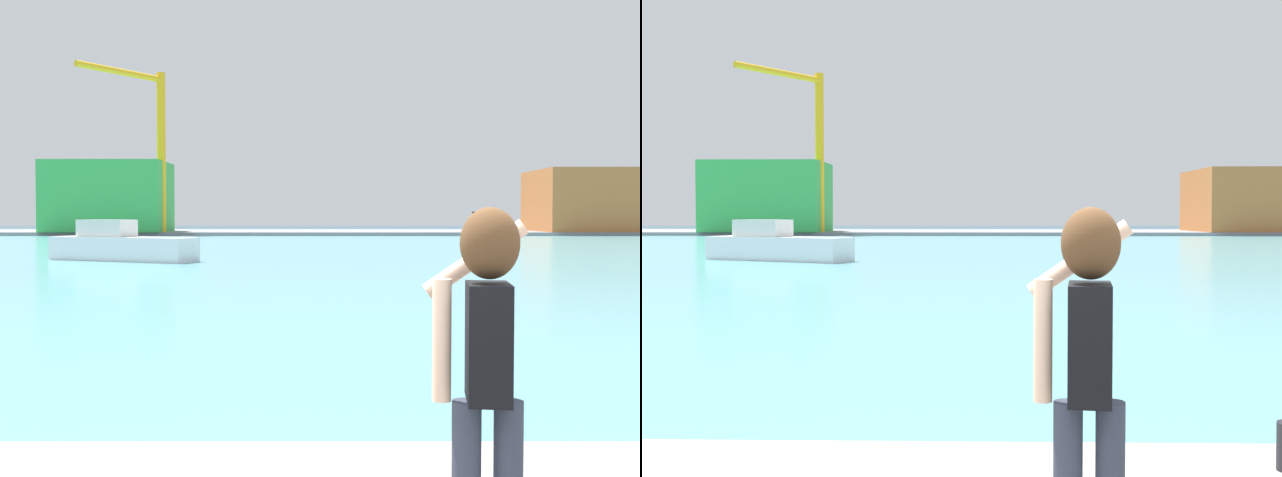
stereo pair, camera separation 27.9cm
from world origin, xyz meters
The scene contains 8 objects.
ground_plane centered at (0.00, 50.00, 0.00)m, with size 220.00×220.00×0.00m, color #334751.
harbor_water centered at (0.00, 52.00, 0.01)m, with size 140.00×100.00×0.02m, color #599EA8.
far_shore_dock centered at (0.00, 92.00, 0.20)m, with size 140.00×20.00×0.39m, color gray.
person_photographer centered at (0.50, -0.08, 1.75)m, with size 0.53×0.56×1.74m.
boat_moored centered at (-10.59, 35.53, 0.80)m, with size 8.21×5.05×2.11m.
warehouse_left centered at (-25.31, 86.58, 4.51)m, with size 13.71×9.71×8.24m, color green.
warehouse_right centered at (32.01, 89.03, 4.09)m, with size 12.14×13.64×7.40m, color #B26633.
port_crane centered at (-19.47, 83.57, 11.58)m, with size 7.52×10.28×18.38m.
Camera 2 is at (-0.01, -3.67, 2.39)m, focal length 42.79 mm.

